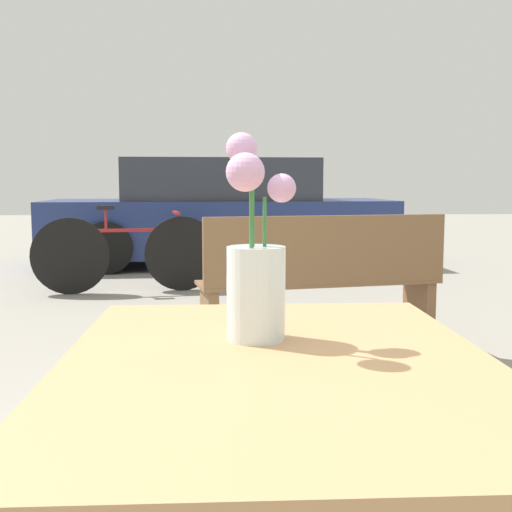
{
  "coord_description": "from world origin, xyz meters",
  "views": [
    {
      "loc": [
        -0.08,
        -1.02,
        1.04
      ],
      "look_at": [
        -0.03,
        0.13,
        0.91
      ],
      "focal_mm": 45.0,
      "sensor_mm": 36.0,
      "label": 1
    }
  ],
  "objects_px": {
    "flower_vase": "(255,276)",
    "bench_near": "(322,281)",
    "bicycle": "(127,253)",
    "parked_car": "(220,215)",
    "table_front": "(278,425)"
  },
  "relations": [
    {
      "from": "flower_vase",
      "to": "bench_near",
      "type": "distance_m",
      "value": 2.7
    },
    {
      "from": "table_front",
      "to": "flower_vase",
      "type": "distance_m",
      "value": 0.27
    },
    {
      "from": "bench_near",
      "to": "parked_car",
      "type": "xyz_separation_m",
      "value": [
        -0.67,
        4.44,
        0.18
      ]
    },
    {
      "from": "flower_vase",
      "to": "bench_near",
      "type": "xyz_separation_m",
      "value": [
        0.51,
        2.62,
        -0.42
      ]
    },
    {
      "from": "flower_vase",
      "to": "bench_near",
      "type": "bearing_deg",
      "value": 78.96
    },
    {
      "from": "flower_vase",
      "to": "parked_car",
      "type": "xyz_separation_m",
      "value": [
        -0.16,
        7.05,
        -0.24
      ]
    },
    {
      "from": "table_front",
      "to": "bicycle",
      "type": "distance_m",
      "value": 5.18
    },
    {
      "from": "bench_near",
      "to": "parked_car",
      "type": "distance_m",
      "value": 4.49
    },
    {
      "from": "bicycle",
      "to": "parked_car",
      "type": "xyz_separation_m",
      "value": [
        0.85,
        2.12,
        0.26
      ]
    },
    {
      "from": "parked_car",
      "to": "table_front",
      "type": "bearing_deg",
      "value": -88.45
    },
    {
      "from": "bicycle",
      "to": "bench_near",
      "type": "bearing_deg",
      "value": -56.72
    },
    {
      "from": "table_front",
      "to": "flower_vase",
      "type": "height_order",
      "value": "flower_vase"
    },
    {
      "from": "table_front",
      "to": "parked_car",
      "type": "distance_m",
      "value": 7.18
    },
    {
      "from": "flower_vase",
      "to": "bench_near",
      "type": "relative_size",
      "value": 0.25
    },
    {
      "from": "table_front",
      "to": "bicycle",
      "type": "bearing_deg",
      "value": 101.64
    }
  ]
}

